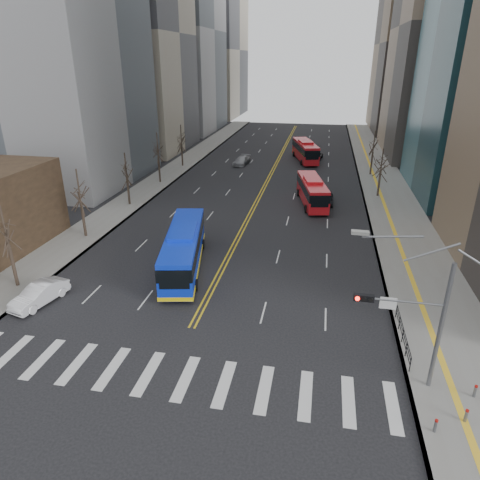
{
  "coord_description": "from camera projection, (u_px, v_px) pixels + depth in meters",
  "views": [
    {
      "loc": [
        8.23,
        -19.2,
        17.57
      ],
      "look_at": [
        2.19,
        11.71,
        4.16
      ],
      "focal_mm": 32.0,
      "sensor_mm": 36.0,
      "label": 1
    }
  ],
  "objects": [
    {
      "name": "ground",
      "position": [
        167.0,
        376.0,
        25.67
      ],
      "size": [
        220.0,
        220.0,
        0.0
      ],
      "primitive_type": "plane",
      "color": "black"
    },
    {
      "name": "bollards",
      "position": [
        459.0,
        410.0,
        22.43
      ],
      "size": [
        2.87,
        3.17,
        0.78
      ],
      "color": "slate",
      "rests_on": "sidewalk_right"
    },
    {
      "name": "sidewalk_right",
      "position": [
        385.0,
        187.0,
        63.19
      ],
      "size": [
        7.0,
        130.0,
        0.15
      ],
      "primitive_type": "cube",
      "color": "gray",
      "rests_on": "ground"
    },
    {
      "name": "sidewalk_left",
      "position": [
        166.0,
        176.0,
        69.18
      ],
      "size": [
        5.0,
        130.0,
        0.15
      ],
      "primitive_type": "cube",
      "color": "gray",
      "rests_on": "ground"
    },
    {
      "name": "signal_mast",
      "position": [
        415.0,
        313.0,
        23.14
      ],
      "size": [
        5.37,
        0.37,
        9.39
      ],
      "color": "slate",
      "rests_on": "ground"
    },
    {
      "name": "crosswalk",
      "position": [
        167.0,
        376.0,
        25.67
      ],
      "size": [
        26.7,
        4.0,
        0.01
      ],
      "color": "silver",
      "rests_on": "ground"
    },
    {
      "name": "blue_bus",
      "position": [
        184.0,
        248.0,
        38.14
      ],
      "size": [
        5.36,
        13.33,
        3.77
      ],
      "color": "#0E30DB",
      "rests_on": "ground"
    },
    {
      "name": "pedestrian_railing",
      "position": [
        403.0,
        333.0,
        28.24
      ],
      "size": [
        0.06,
        6.06,
        1.02
      ],
      "color": "black",
      "rests_on": "sidewalk_right"
    },
    {
      "name": "office_towers",
      "position": [
        288.0,
        21.0,
        78.13
      ],
      "size": [
        83.0,
        134.0,
        58.0
      ],
      "color": "gray",
      "rests_on": "ground"
    },
    {
      "name": "street_trees",
      "position": [
        203.0,
        163.0,
        56.22
      ],
      "size": [
        35.2,
        47.2,
        7.6
      ],
      "color": "#32251E",
      "rests_on": "ground"
    },
    {
      "name": "car_silver",
      "position": [
        242.0,
        161.0,
        76.31
      ],
      "size": [
        2.78,
        5.36,
        1.48
      ],
      "primitive_type": "imported",
      "rotation": [
        0.0,
        0.0,
        -0.14
      ],
      "color": "gray",
      "rests_on": "ground"
    },
    {
      "name": "car_white",
      "position": [
        39.0,
        294.0,
        32.98
      ],
      "size": [
        2.74,
        5.05,
        1.58
      ],
      "primitive_type": "imported",
      "rotation": [
        0.0,
        0.0,
        -0.24
      ],
      "color": "silver",
      "rests_on": "ground"
    },
    {
      "name": "car_dark_mid",
      "position": [
        326.0,
        198.0,
        55.72
      ],
      "size": [
        1.91,
        4.57,
        1.55
      ],
      "primitive_type": "imported",
      "rotation": [
        0.0,
        0.0,
        -0.02
      ],
      "color": "black",
      "rests_on": "ground"
    },
    {
      "name": "red_bus_far",
      "position": [
        305.0,
        150.0,
        78.76
      ],
      "size": [
        5.65,
        12.07,
        3.72
      ],
      "color": "red",
      "rests_on": "ground"
    },
    {
      "name": "centerline",
      "position": [
        275.0,
        166.0,
        75.33
      ],
      "size": [
        0.55,
        100.0,
        0.01
      ],
      "color": "gold",
      "rests_on": "ground"
    },
    {
      "name": "red_bus_near",
      "position": [
        312.0,
        190.0,
        55.18
      ],
      "size": [
        4.66,
        11.12,
        3.44
      ],
      "color": "red",
      "rests_on": "ground"
    },
    {
      "name": "car_dark_far",
      "position": [
        317.0,
        156.0,
        80.74
      ],
      "size": [
        2.39,
        4.21,
        1.11
      ],
      "primitive_type": "imported",
      "rotation": [
        0.0,
        0.0,
        -0.14
      ],
      "color": "black",
      "rests_on": "ground"
    }
  ]
}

